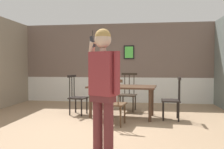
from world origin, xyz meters
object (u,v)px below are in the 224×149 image
Objects in this scene: chair_near_window at (77,96)px; chair_at_table_head at (172,99)px; chair_opposite_corner at (114,103)px; person_figure at (103,83)px; dining_table at (122,90)px; chair_by_doorway at (128,93)px.

chair_near_window is 2.39m from chair_at_table_head.
chair_opposite_corner is at bearing 121.21° from chair_at_table_head.
person_figure is (1.13, -2.62, 0.55)m from chair_near_window.
dining_table is 0.96× the size of person_figure.
dining_table is 1.67× the size of chair_near_window.
chair_at_table_head is at bearing 93.46° from chair_near_window.
chair_near_window is 0.58× the size of person_figure.
chair_by_doorway is at bearing 92.54° from chair_opposite_corner.
dining_table is 1.73× the size of chair_opposite_corner.
chair_opposite_corner is at bearing 58.91° from chair_near_window.
person_figure is at bearing 95.46° from chair_by_doorway.
chair_opposite_corner is (1.09, -0.96, 0.00)m from chair_near_window.
chair_at_table_head is (1.19, -0.14, -0.19)m from dining_table.
person_figure reaches higher than chair_by_doorway.
chair_at_table_head is 2.69m from person_figure.
chair_at_table_head is 1.45m from chair_opposite_corner.
chair_at_table_head reaches higher than dining_table.
chair_at_table_head is at bearing 146.67° from chair_by_doorway.
chair_at_table_head is at bearing -6.92° from dining_table.
dining_table is 0.84m from chair_opposite_corner.
chair_by_doorway is 1.06× the size of chair_at_table_head.
chair_near_window is 2.91m from person_figure.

